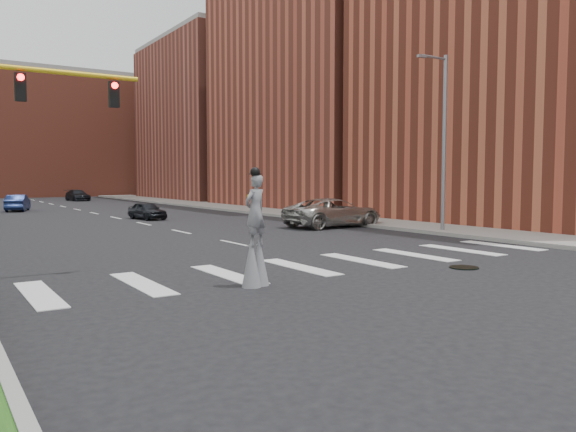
{
  "coord_description": "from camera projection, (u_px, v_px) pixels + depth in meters",
  "views": [
    {
      "loc": [
        -11.27,
        -13.74,
        2.89
      ],
      "look_at": [
        -2.0,
        0.55,
        1.7
      ],
      "focal_mm": 35.0,
      "sensor_mm": 36.0,
      "label": 1
    }
  ],
  "objects": [
    {
      "name": "ground_plane",
      "position": [
        350.0,
        268.0,
        17.82
      ],
      "size": [
        160.0,
        160.0,
        0.0
      ],
      "primitive_type": "plane",
      "color": "black",
      "rests_on": "ground"
    },
    {
      "name": "sidewalk_right",
      "position": [
        274.0,
        211.0,
        45.52
      ],
      "size": [
        5.0,
        90.0,
        0.18
      ],
      "primitive_type": "cube",
      "color": "gray",
      "rests_on": "ground"
    },
    {
      "name": "manhole",
      "position": [
        464.0,
        268.0,
        17.77
      ],
      "size": [
        0.9,
        0.9,
        0.04
      ],
      "primitive_type": "cylinder",
      "color": "black",
      "rests_on": "ground"
    },
    {
      "name": "building_near",
      "position": [
        540.0,
        49.0,
        35.69
      ],
      "size": [
        16.0,
        20.0,
        22.0
      ],
      "primitive_type": "cube",
      "color": "brown",
      "rests_on": "ground"
    },
    {
      "name": "building_mid",
      "position": [
        331.0,
        82.0,
        54.03
      ],
      "size": [
        16.0,
        22.0,
        24.0
      ],
      "primitive_type": "cube",
      "color": "#994330",
      "rests_on": "ground"
    },
    {
      "name": "building_far",
      "position": [
        221.0,
        123.0,
        74.26
      ],
      "size": [
        16.0,
        22.0,
        20.0
      ],
      "primitive_type": "cube",
      "color": "brown",
      "rests_on": "ground"
    },
    {
      "name": "building_backdrop",
      "position": [
        57.0,
        137.0,
        85.73
      ],
      "size": [
        26.0,
        14.0,
        18.0
      ],
      "primitive_type": "cube",
      "color": "#994330",
      "rests_on": "ground"
    },
    {
      "name": "streetlight",
      "position": [
        443.0,
        137.0,
        28.42
      ],
      "size": [
        2.05,
        0.2,
        9.0
      ],
      "color": "slate",
      "rests_on": "ground"
    },
    {
      "name": "stilt_performer",
      "position": [
        255.0,
        238.0,
        14.77
      ],
      "size": [
        0.82,
        0.66,
        3.15
      ],
      "rotation": [
        0.0,
        0.0,
        3.49
      ],
      "color": "#342315",
      "rests_on": "ground"
    },
    {
      "name": "suv_crossing",
      "position": [
        333.0,
        213.0,
        32.41
      ],
      "size": [
        6.06,
        2.96,
        1.66
      ],
      "primitive_type": "imported",
      "rotation": [
        0.0,
        0.0,
        1.61
      ],
      "color": "#AAA8A1",
      "rests_on": "ground"
    },
    {
      "name": "car_near",
      "position": [
        147.0,
        211.0,
        38.16
      ],
      "size": [
        1.96,
        3.71,
        1.2
      ],
      "primitive_type": "imported",
      "rotation": [
        0.0,
        0.0,
        0.16
      ],
      "color": "black",
      "rests_on": "ground"
    },
    {
      "name": "car_mid",
      "position": [
        18.0,
        203.0,
        47.33
      ],
      "size": [
        2.57,
        4.43,
        1.38
      ],
      "primitive_type": "imported",
      "rotation": [
        0.0,
        0.0,
        2.86
      ],
      "color": "navy",
      "rests_on": "ground"
    },
    {
      "name": "car_far",
      "position": [
        78.0,
        195.0,
        67.8
      ],
      "size": [
        2.39,
        4.8,
        1.34
      ],
      "primitive_type": "imported",
      "rotation": [
        0.0,
        0.0,
        0.11
      ],
      "color": "black",
      "rests_on": "ground"
    }
  ]
}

